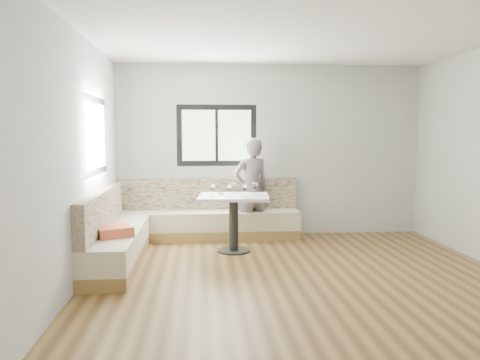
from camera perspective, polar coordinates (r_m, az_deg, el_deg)
The scene contains 10 objects.
room at distance 5.36m, azimuth 6.85°, elevation 2.79°, with size 5.01×5.01×2.81m.
banquette at distance 6.93m, azimuth -8.30°, elevation -5.59°, with size 2.90×2.80×0.95m.
table at distance 6.65m, azimuth -0.78°, elevation -3.62°, with size 1.05×0.86×0.81m.
person at distance 7.43m, azimuth 1.38°, elevation -1.08°, with size 0.59×0.39×1.61m, color slate.
olive_ramekin at distance 6.70m, azimuth -2.39°, elevation -1.66°, with size 0.09×0.09×0.03m.
wine_glass_a at distance 6.49m, azimuth -3.31°, elevation -0.98°, with size 0.08×0.08×0.17m.
wine_glass_b at distance 6.43m, azimuth -1.30°, elevation -1.04°, with size 0.08×0.08×0.17m.
wine_glass_c at distance 6.47m, azimuth 0.56°, elevation -0.99°, with size 0.08×0.08×0.17m.
wine_glass_d at distance 6.75m, azimuth -0.71°, elevation -0.72°, with size 0.08×0.08×0.17m.
wine_glass_e at distance 6.73m, azimuth 1.84°, elevation -0.74°, with size 0.08×0.08×0.17m.
Camera 1 is at (-1.16, -5.16, 1.67)m, focal length 35.00 mm.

